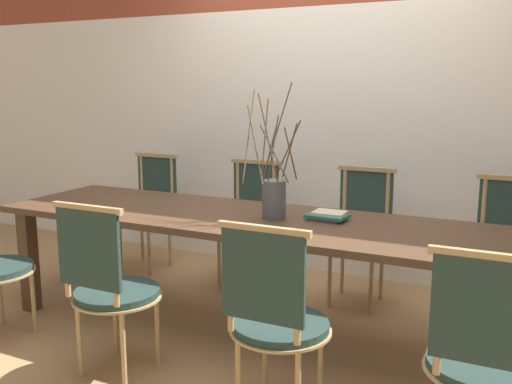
{
  "coord_description": "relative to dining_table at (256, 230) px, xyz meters",
  "views": [
    {
      "loc": [
        1.41,
        -2.92,
        1.48
      ],
      "look_at": [
        0.0,
        0.0,
        0.87
      ],
      "focal_mm": 40.0,
      "sensor_mm": 36.0,
      "label": 1
    }
  ],
  "objects": [
    {
      "name": "ground_plane",
      "position": [
        0.0,
        0.0,
        -0.64
      ],
      "size": [
        16.0,
        16.0,
        0.0
      ],
      "primitive_type": "plane",
      "color": "#A87F51"
    },
    {
      "name": "wall_rear",
      "position": [
        0.0,
        1.32,
        0.96
      ],
      "size": [
        12.0,
        0.06,
        3.2
      ],
      "color": "white",
      "rests_on": "ground_plane"
    },
    {
      "name": "dining_table",
      "position": [
        0.0,
        0.0,
        0.0
      ],
      "size": [
        3.23,
        0.86,
        0.72
      ],
      "color": "#4C3321",
      "rests_on": "ground_plane"
    },
    {
      "name": "chair_near_left",
      "position": [
        -0.44,
        -0.78,
        -0.15
      ],
      "size": [
        0.46,
        0.46,
        0.93
      ],
      "color": "#233833",
      "rests_on": "ground_plane"
    },
    {
      "name": "chair_near_center",
      "position": [
        0.47,
        -0.78,
        -0.15
      ],
      "size": [
        0.46,
        0.46,
        0.93
      ],
      "color": "#233833",
      "rests_on": "ground_plane"
    },
    {
      "name": "chair_near_right",
      "position": [
        1.32,
        -0.78,
        -0.15
      ],
      "size": [
        0.46,
        0.46,
        0.93
      ],
      "color": "#233833",
      "rests_on": "ground_plane"
    },
    {
      "name": "chair_far_leftend",
      "position": [
        -1.35,
        0.78,
        -0.15
      ],
      "size": [
        0.46,
        0.46,
        0.93
      ],
      "rotation": [
        0.0,
        0.0,
        3.14
      ],
      "color": "#233833",
      "rests_on": "ground_plane"
    },
    {
      "name": "chair_far_left",
      "position": [
        -0.44,
        0.78,
        -0.15
      ],
      "size": [
        0.46,
        0.46,
        0.93
      ],
      "rotation": [
        0.0,
        0.0,
        3.14
      ],
      "color": "#233833",
      "rests_on": "ground_plane"
    },
    {
      "name": "chair_far_center",
      "position": [
        0.41,
        0.78,
        -0.15
      ],
      "size": [
        0.46,
        0.46,
        0.93
      ],
      "rotation": [
        0.0,
        0.0,
        3.14
      ],
      "color": "#233833",
      "rests_on": "ground_plane"
    },
    {
      "name": "chair_far_right",
      "position": [
        1.33,
        0.78,
        -0.15
      ],
      "size": [
        0.46,
        0.46,
        0.93
      ],
      "rotation": [
        0.0,
        0.0,
        3.14
      ],
      "color": "#233833",
      "rests_on": "ground_plane"
    },
    {
      "name": "vase_centerpiece",
      "position": [
        0.1,
        0.02,
        0.21
      ],
      "size": [
        0.33,
        0.33,
        0.78
      ],
      "color": "#4C5156",
      "rests_on": "dining_table"
    },
    {
      "name": "book_stack",
      "position": [
        0.4,
        0.12,
        0.1
      ],
      "size": [
        0.24,
        0.18,
        0.05
      ],
      "color": "#842D8C",
      "rests_on": "dining_table"
    }
  ]
}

